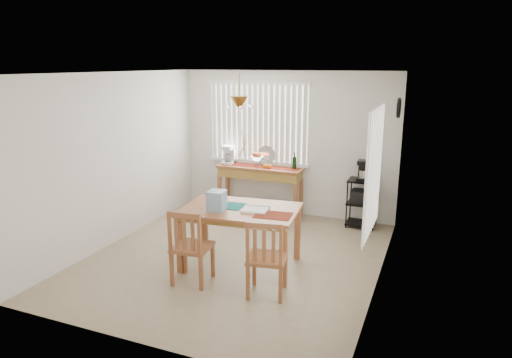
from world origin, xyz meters
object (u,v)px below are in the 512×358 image
at_px(sideboard, 260,178).
at_px(chair_right, 266,258).
at_px(cart_items, 364,171).
at_px(wire_cart, 362,199).
at_px(chair_left, 191,247).
at_px(dining_table, 240,215).

relative_size(sideboard, chair_right, 1.62).
bearing_deg(cart_items, wire_cart, -90.00).
relative_size(wire_cart, cart_items, 2.43).
distance_m(sideboard, cart_items, 1.89).
distance_m(wire_cart, chair_left, 3.34).
height_order(cart_items, dining_table, cart_items).
distance_m(cart_items, chair_left, 3.39).
bearing_deg(dining_table, wire_cart, 59.85).
distance_m(sideboard, dining_table, 2.28).
height_order(wire_cart, chair_right, chair_right).
xyz_separation_m(sideboard, chair_right, (1.22, -2.87, -0.19)).
distance_m(sideboard, chair_left, 2.93).
relative_size(sideboard, chair_left, 1.60).
height_order(wire_cart, cart_items, cart_items).
xyz_separation_m(sideboard, dining_table, (0.59, -2.20, 0.06)).
bearing_deg(chair_right, cart_items, 77.33).
bearing_deg(sideboard, dining_table, -75.09).
xyz_separation_m(sideboard, cart_items, (1.86, 0.00, 0.31)).
bearing_deg(cart_items, sideboard, -179.96).
bearing_deg(chair_left, sideboard, 94.29).
bearing_deg(chair_right, chair_left, -177.08).
relative_size(wire_cart, dining_table, 0.50).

